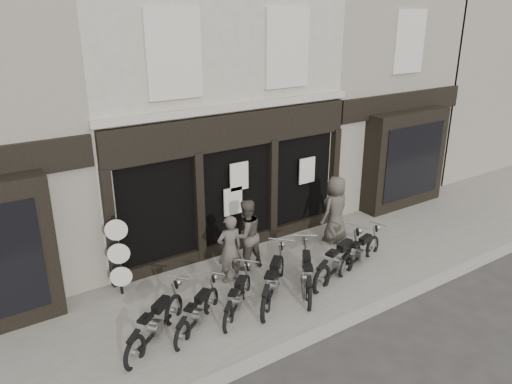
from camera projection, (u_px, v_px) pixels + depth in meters
ground_plane at (304, 300)px, 11.61m from camera, size 90.00×90.00×0.00m
pavement at (281, 281)px, 12.29m from camera, size 30.00×4.20×0.12m
kerb at (342, 324)px, 10.61m from camera, size 30.00×0.25×0.13m
central_building at (182, 90)px, 14.82m from camera, size 7.30×6.22×8.34m
neighbour_right at (341, 76)px, 18.12m from camera, size 5.60×6.73×8.34m
filler_right at (473, 62)px, 22.46m from camera, size 11.00×6.00×8.20m
motorcycle_0 at (156, 326)px, 9.94m from camera, size 1.88×1.50×1.04m
motorcycle_1 at (198, 315)px, 10.40m from camera, size 1.69×1.33×0.93m
motorcycle_2 at (238, 300)px, 10.94m from camera, size 1.57×1.43×0.92m
motorcycle_3 at (273, 284)px, 11.42m from camera, size 1.88×1.78×1.12m
motorcycle_4 at (307, 276)px, 11.81m from camera, size 1.51×1.90×1.05m
motorcycle_5 at (339, 263)px, 12.32m from camera, size 2.26×1.07×1.13m
motorcycle_6 at (360, 254)px, 12.93m from camera, size 1.98×0.84×0.97m
man_left at (230, 249)px, 11.88m from camera, size 0.67×0.48×1.72m
man_centre at (246, 235)px, 12.49m from camera, size 0.93×0.75×1.84m
man_right at (335, 209)px, 13.95m from camera, size 1.03×0.77×1.92m
advert_sign_post at (119, 260)px, 11.31m from camera, size 0.49×0.33×2.08m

